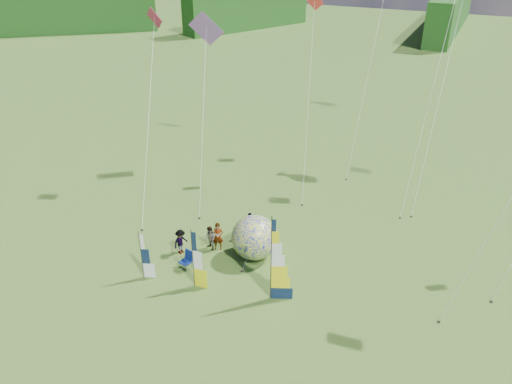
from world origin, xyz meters
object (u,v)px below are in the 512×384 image
at_px(spectator_c, 181,242).
at_px(camp_chair, 186,261).
at_px(side_banner_left, 193,259).
at_px(side_banner_far, 141,256).
at_px(kite_whale, 448,59).
at_px(feather_banner_main, 271,261).
at_px(spectator_b, 210,238).
at_px(spectator_a, 218,236).
at_px(spectator_d, 250,225).
at_px(bol_inflatable, 254,238).

distance_m(spectator_c, camp_chair, 1.69).
xyz_separation_m(side_banner_left, side_banner_far, (-3.00, -0.57, -0.33)).
distance_m(camp_chair, kite_whale, 22.52).
distance_m(feather_banner_main, spectator_b, 6.07).
height_order(side_banner_left, side_banner_far, side_banner_left).
relative_size(spectator_a, kite_whale, 0.10).
relative_size(side_banner_far, spectator_b, 1.84).
bearing_deg(feather_banner_main, spectator_d, 103.42).
relative_size(side_banner_left, camp_chair, 3.06).
height_order(side_banner_far, spectator_a, side_banner_far).
bearing_deg(bol_inflatable, spectator_a, -174.74).
bearing_deg(camp_chair, side_banner_far, -120.22).
bearing_deg(spectator_c, kite_whale, -22.50).
relative_size(bol_inflatable, spectator_b, 1.73).
height_order(side_banner_left, bol_inflatable, side_banner_left).
xyz_separation_m(bol_inflatable, spectator_c, (-4.19, -1.55, -0.55)).
relative_size(spectator_d, kite_whale, 0.09).
bearing_deg(spectator_b, side_banner_left, -44.04).
xyz_separation_m(feather_banner_main, spectator_c, (-6.60, 1.54, -1.66)).
xyz_separation_m(feather_banner_main, bol_inflatable, (-2.41, 3.08, -1.11)).
bearing_deg(side_banner_far, bol_inflatable, 23.48).
bearing_deg(feather_banner_main, spectator_b, 130.14).
height_order(side_banner_far, kite_whale, kite_whale).
xyz_separation_m(bol_inflatable, camp_chair, (-3.08, -2.80, -0.79)).
distance_m(spectator_c, kite_whale, 22.05).
height_order(side_banner_left, kite_whale, kite_whale).
bearing_deg(camp_chair, spectator_c, 147.54).
bearing_deg(feather_banner_main, spectator_c, 143.96).
bearing_deg(bol_inflatable, side_banner_far, -137.14).
bearing_deg(spectator_a, spectator_b, -171.54).
bearing_deg(camp_chair, feather_banner_main, 12.93).
xyz_separation_m(side_banner_left, spectator_c, (-2.37, 2.35, -0.96)).
distance_m(side_banner_far, bol_inflatable, 6.58).
distance_m(bol_inflatable, kite_whale, 18.59).
xyz_separation_m(spectator_c, kite_whale, (12.04, 16.30, 8.70)).
xyz_separation_m(spectator_b, camp_chair, (-0.29, -2.35, -0.21)).
xyz_separation_m(bol_inflatable, spectator_a, (-2.36, -0.22, -0.45)).
bearing_deg(feather_banner_main, kite_whale, 50.12).
distance_m(spectator_c, spectator_d, 4.50).
bearing_deg(camp_chair, kite_whale, 74.01).
bearing_deg(spectator_b, spectator_c, -111.39).
relative_size(spectator_b, kite_whale, 0.08).
bearing_deg(spectator_c, bol_inflatable, -55.79).
xyz_separation_m(feather_banner_main, kite_whale, (5.44, 17.84, 7.04)).
bearing_deg(side_banner_left, spectator_a, 91.94).
height_order(feather_banner_main, kite_whale, kite_whale).
height_order(feather_banner_main, spectator_a, feather_banner_main).
bearing_deg(spectator_c, side_banner_left, -120.88).
distance_m(side_banner_far, spectator_c, 3.06).
height_order(side_banner_far, spectator_b, side_banner_far).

